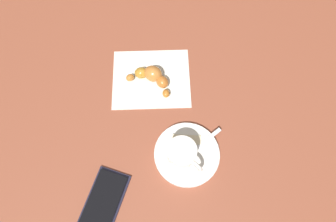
{
  "coord_description": "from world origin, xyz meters",
  "views": [
    {
      "loc": [
        -0.25,
        0.07,
        0.63
      ],
      "look_at": [
        -0.01,
        0.0,
        0.02
      ],
      "focal_mm": 30.03,
      "sensor_mm": 36.0,
      "label": 1
    }
  ],
  "objects_px": {
    "saucer": "(187,154)",
    "teaspoon": "(191,152)",
    "napkin": "(151,78)",
    "croissant": "(152,76)",
    "sugar_packet": "(186,140)",
    "cell_phone": "(102,205)",
    "espresso_cup": "(180,154)"
  },
  "relations": [
    {
      "from": "croissant",
      "to": "sugar_packet",
      "type": "bearing_deg",
      "value": -168.49
    },
    {
      "from": "espresso_cup",
      "to": "napkin",
      "type": "relative_size",
      "value": 0.42
    },
    {
      "from": "espresso_cup",
      "to": "teaspoon",
      "type": "distance_m",
      "value": 0.04
    },
    {
      "from": "croissant",
      "to": "cell_phone",
      "type": "xyz_separation_m",
      "value": [
        -0.27,
        0.18,
        -0.02
      ]
    },
    {
      "from": "napkin",
      "to": "croissant",
      "type": "distance_m",
      "value": 0.02
    },
    {
      "from": "espresso_cup",
      "to": "sugar_packet",
      "type": "xyz_separation_m",
      "value": [
        0.03,
        -0.03,
        -0.02
      ]
    },
    {
      "from": "saucer",
      "to": "teaspoon",
      "type": "distance_m",
      "value": 0.01
    },
    {
      "from": "saucer",
      "to": "cell_phone",
      "type": "relative_size",
      "value": 0.89
    },
    {
      "from": "saucer",
      "to": "espresso_cup",
      "type": "relative_size",
      "value": 1.79
    },
    {
      "from": "croissant",
      "to": "saucer",
      "type": "bearing_deg",
      "value": -172.23
    },
    {
      "from": "croissant",
      "to": "napkin",
      "type": "bearing_deg",
      "value": 22.03
    },
    {
      "from": "saucer",
      "to": "teaspoon",
      "type": "height_order",
      "value": "teaspoon"
    },
    {
      "from": "sugar_packet",
      "to": "napkin",
      "type": "bearing_deg",
      "value": -59.76
    },
    {
      "from": "napkin",
      "to": "sugar_packet",
      "type": "bearing_deg",
      "value": -168.2
    },
    {
      "from": "teaspoon",
      "to": "saucer",
      "type": "bearing_deg",
      "value": 94.66
    },
    {
      "from": "espresso_cup",
      "to": "cell_phone",
      "type": "relative_size",
      "value": 0.5
    },
    {
      "from": "teaspoon",
      "to": "croissant",
      "type": "xyz_separation_m",
      "value": [
        0.21,
        0.04,
        0.01
      ]
    },
    {
      "from": "teaspoon",
      "to": "napkin",
      "type": "height_order",
      "value": "teaspoon"
    },
    {
      "from": "teaspoon",
      "to": "sugar_packet",
      "type": "height_order",
      "value": "teaspoon"
    },
    {
      "from": "saucer",
      "to": "teaspoon",
      "type": "relative_size",
      "value": 1.18
    },
    {
      "from": "espresso_cup",
      "to": "napkin",
      "type": "distance_m",
      "value": 0.22
    },
    {
      "from": "sugar_packet",
      "to": "cell_phone",
      "type": "distance_m",
      "value": 0.23
    },
    {
      "from": "saucer",
      "to": "napkin",
      "type": "xyz_separation_m",
      "value": [
        0.21,
        0.03,
        -0.0
      ]
    },
    {
      "from": "croissant",
      "to": "cell_phone",
      "type": "distance_m",
      "value": 0.32
    },
    {
      "from": "saucer",
      "to": "espresso_cup",
      "type": "height_order",
      "value": "espresso_cup"
    },
    {
      "from": "saucer",
      "to": "croissant",
      "type": "xyz_separation_m",
      "value": [
        0.21,
        0.03,
        0.01
      ]
    },
    {
      "from": "cell_phone",
      "to": "saucer",
      "type": "bearing_deg",
      "value": -74.13
    },
    {
      "from": "sugar_packet",
      "to": "teaspoon",
      "type": "bearing_deg",
      "value": 113.67
    },
    {
      "from": "sugar_packet",
      "to": "cell_phone",
      "type": "relative_size",
      "value": 0.39
    },
    {
      "from": "sugar_packet",
      "to": "saucer",
      "type": "bearing_deg",
      "value": 94.42
    },
    {
      "from": "croissant",
      "to": "teaspoon",
      "type": "bearing_deg",
      "value": -169.38
    },
    {
      "from": "teaspoon",
      "to": "sugar_packet",
      "type": "bearing_deg",
      "value": 5.23
    }
  ]
}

